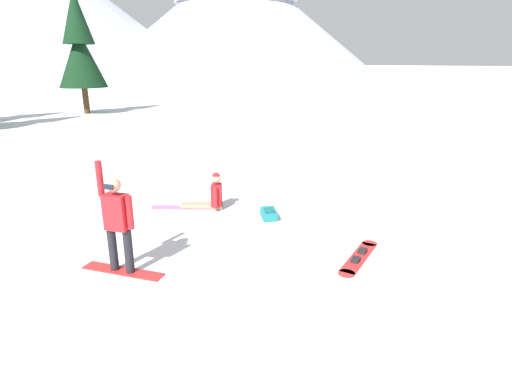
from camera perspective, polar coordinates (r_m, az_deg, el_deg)
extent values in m
plane|color=white|center=(5.99, 13.73, -19.07)|extent=(800.00, 800.00, 0.00)
cube|color=red|center=(7.75, -17.93, -10.36)|extent=(1.26, 1.31, 0.02)
cylinder|color=black|center=(7.49, -17.21, -7.85)|extent=(0.15, 0.15, 0.79)
cylinder|color=black|center=(7.67, -19.19, -7.44)|extent=(0.15, 0.15, 0.79)
cube|color=red|center=(7.32, -18.73, -2.64)|extent=(0.45, 0.46, 0.62)
cylinder|color=red|center=(7.16, -17.07, -2.73)|extent=(0.11, 0.11, 0.58)
cylinder|color=red|center=(7.31, -20.80, 1.74)|extent=(0.11, 0.11, 0.60)
sphere|color=tan|center=(7.18, -19.09, 0.90)|extent=(0.24, 0.24, 0.24)
cube|color=black|center=(7.07, -19.77, 0.66)|extent=(0.15, 0.15, 0.08)
cube|color=gray|center=(10.44, -5.43, -2.00)|extent=(0.42, 0.45, 0.10)
cylinder|color=gray|center=(10.41, -8.24, -2.02)|extent=(0.76, 0.52, 0.14)
cylinder|color=gray|center=(10.60, -8.06, -1.66)|extent=(0.76, 0.52, 0.14)
cube|color=pink|center=(10.60, -10.27, -2.13)|extent=(1.46, 1.00, 0.02)
cube|color=red|center=(10.35, -5.48, -0.37)|extent=(0.41, 0.47, 0.52)
cylinder|color=red|center=(10.10, -5.65, -0.81)|extent=(0.11, 0.11, 0.52)
cylinder|color=red|center=(10.59, -5.32, 0.07)|extent=(0.11, 0.11, 0.52)
sphere|color=tan|center=(10.22, -5.55, 1.88)|extent=(0.24, 0.24, 0.24)
sphere|color=red|center=(10.21, -5.56, 2.15)|extent=(0.20, 0.20, 0.20)
cube|color=red|center=(8.10, 14.05, -8.76)|extent=(1.39, 0.99, 0.02)
cylinder|color=red|center=(7.48, 12.41, -10.95)|extent=(0.40, 0.40, 0.02)
cylinder|color=red|center=(8.73, 15.44, -6.89)|extent=(0.40, 0.40, 0.02)
cube|color=black|center=(7.89, 13.61, -9.08)|extent=(0.24, 0.22, 0.07)
cube|color=black|center=(8.26, 14.51, -7.88)|extent=(0.24, 0.22, 0.07)
cube|color=#1E7A7F|center=(9.67, 1.78, -3.05)|extent=(0.44, 0.53, 0.26)
cube|color=#165B5F|center=(9.55, 1.90, -2.55)|extent=(0.27, 0.26, 0.09)
cylinder|color=black|center=(9.88, 1.44, -2.40)|extent=(0.04, 0.12, 0.02)
cylinder|color=#472D19|center=(32.50, -22.46, 11.61)|extent=(0.42, 0.42, 1.83)
cone|color=black|center=(32.39, -23.07, 16.63)|extent=(3.25, 3.25, 3.89)
cone|color=black|center=(32.53, -23.68, 21.40)|extent=(2.12, 2.12, 3.57)
cone|color=#B2B7C6|center=(205.97, -29.84, 22.01)|extent=(142.86, 142.86, 54.64)
cone|color=#B2B7C6|center=(190.20, -2.73, 23.25)|extent=(115.71, 115.71, 45.30)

